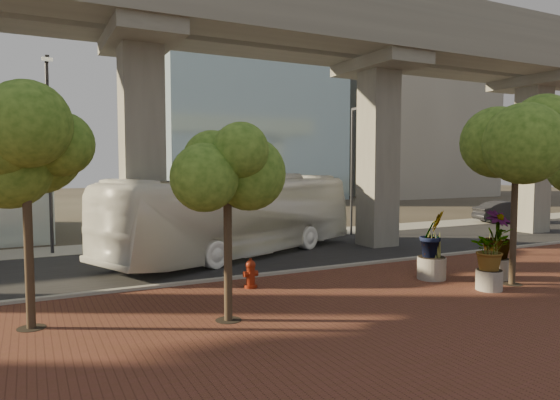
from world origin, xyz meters
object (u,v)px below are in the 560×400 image
parked_car (507,212)px  planter_front (490,252)px  transit_bus (237,216)px  fire_hydrant (251,274)px

parked_car → planter_front: planter_front is taller
planter_front → parked_car: bearing=37.3°
transit_bus → fire_hydrant: bearing=139.7°
transit_bus → parked_car: size_ratio=2.87×
parked_car → planter_front: size_ratio=2.25×
transit_bus → fire_hydrant: transit_bus is taller
transit_bus → fire_hydrant: (-1.86, -5.84, -1.35)m
transit_bus → parked_car: (22.58, 3.60, -1.11)m
parked_car → planter_front: (-17.46, -13.32, 0.56)m
fire_hydrant → transit_bus: bearing=72.4°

